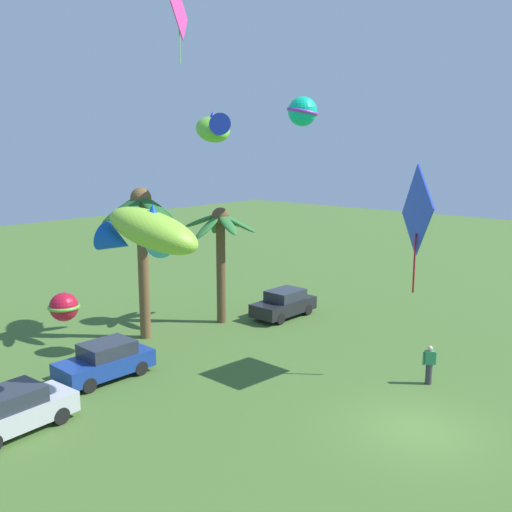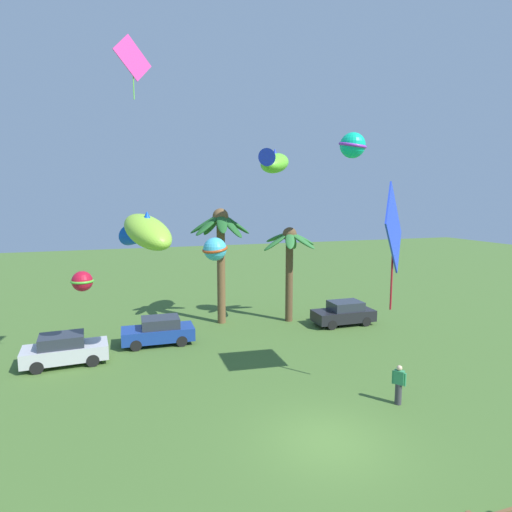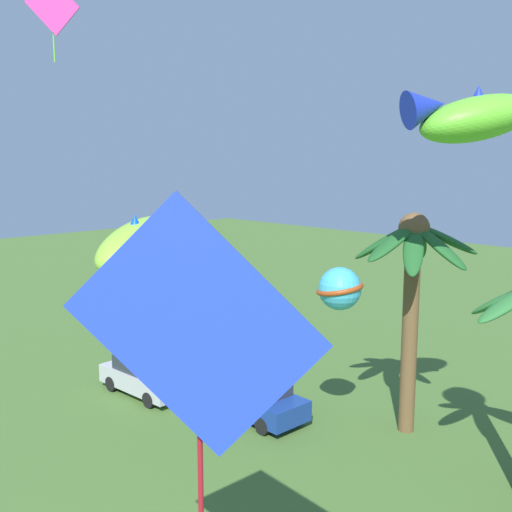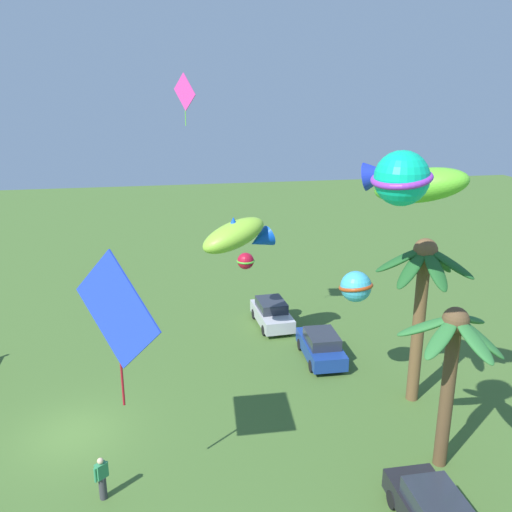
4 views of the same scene
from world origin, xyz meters
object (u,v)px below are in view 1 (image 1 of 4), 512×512
Objects in this scene: parked_car_0 at (105,361)px; parked_car_1 at (14,410)px; palm_tree_1 at (221,238)px; kite_diamond_1 at (179,10)px; parked_car_2 at (284,304)px; spectator_0 at (429,364)px; kite_ball_3 at (64,307)px; kite_diamond_2 at (417,213)px; kite_fish_0 at (148,231)px; kite_ball_6 at (303,111)px; kite_fish_5 at (213,128)px; kite_ball_4 at (160,243)px; palm_tree_0 at (142,227)px.

parked_car_1 is (-4.65, -1.55, 0.00)m from parked_car_0.
palm_tree_1 is 15.45m from kite_diamond_1.
palm_tree_1 is at bearing 12.38° from parked_car_0.
parked_car_2 is 10.75m from spectator_0.
kite_ball_3 is at bearing -57.89° from parked_car_1.
spectator_0 is 6.06m from kite_diamond_2.
kite_diamond_2 is at bearing -30.68° from parked_car_1.
kite_ball_3 is (-2.34, 3.10, -8.74)m from kite_diamond_1.
kite_diamond_2 is at bearing -48.00° from parked_car_0.
kite_ball_6 reaches higher than kite_fish_0.
kite_fish_0 is 9.97m from kite_fish_5.
kite_diamond_1 is 11.33m from kite_fish_5.
kite_ball_3 reaches higher than spectator_0.
palm_tree_1 is at bearing 147.66° from parked_car_2.
kite_diamond_1 is at bearing 157.95° from spectator_0.
kite_diamond_2 is 10.95m from kite_ball_4.
palm_tree_0 reaches higher than parked_car_0.
parked_car_0 is 6.05m from kite_ball_3.
kite_diamond_2 is 2.50× the size of kite_ball_4.
palm_tree_1 is 14.27m from parked_car_1.
palm_tree_0 is 1.89× the size of parked_car_2.
parked_car_0 is at bearing -146.24° from palm_tree_0.
parked_car_1 is 16.38m from parked_car_2.
kite_ball_4 is at bearing -163.86° from palm_tree_1.
palm_tree_1 is at bearing -12.74° from palm_tree_0.
spectator_0 is at bearing -84.28° from kite_fish_5.
kite_diamond_1 reaches higher than parked_car_1.
parked_car_2 is 14.37m from kite_fish_0.
parked_car_2 is 1.92× the size of kite_ball_4.
parked_car_1 is 1.02× the size of parked_car_2.
palm_tree_0 is at bearing 26.32° from parked_car_1.
spectator_0 is (3.87, -13.06, -4.70)m from palm_tree_0.
kite_fish_5 is at bearing 148.74° from kite_ball_6.
kite_fish_0 is 3.61m from kite_ball_3.
palm_tree_1 is 7.69m from kite_ball_6.
kite_diamond_2 is (0.15, 0.93, 5.99)m from spectator_0.
kite_ball_4 is 0.55× the size of kite_fish_5.
parked_car_1 is 16.26m from kite_diamond_2.
kite_diamond_2 is at bearing -109.80° from parked_car_2.
palm_tree_0 is at bearing 146.03° from kite_ball_6.
parked_car_2 is at bearing 12.11° from kite_ball_3.
kite_ball_6 is at bearing 12.00° from kite_fish_0.
kite_diamond_2 reaches higher than kite_ball_3.
palm_tree_1 is 5.93m from kite_fish_5.
kite_diamond_2 is 1.37× the size of kite_fish_5.
parked_car_2 is at bearing 18.24° from kite_fish_0.
kite_diamond_2 is at bearing -109.09° from kite_ball_6.
kite_diamond_1 reaches higher than kite_ball_4.
spectator_0 is at bearing -30.45° from kite_ball_3.
palm_tree_0 is 11.08m from parked_car_1.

